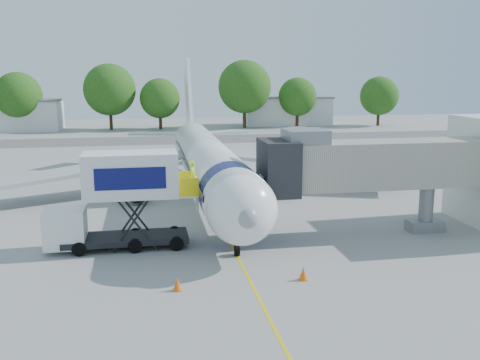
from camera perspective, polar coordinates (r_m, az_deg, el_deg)
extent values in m
plane|color=#979694|center=(38.57, -2.74, -3.41)|extent=(160.00, 160.00, 0.00)
cube|color=yellow|center=(38.56, -2.74, -3.40)|extent=(0.15, 70.00, 0.01)
cube|color=#59595B|center=(79.73, -6.67, 4.28)|extent=(120.00, 10.00, 0.01)
cylinder|color=white|center=(40.84, -3.32, 1.73)|extent=(3.70, 28.00, 3.70)
sphere|color=white|center=(27.29, 0.20, -3.17)|extent=(3.70, 3.70, 3.70)
sphere|color=gray|center=(25.82, 0.82, -4.02)|extent=(1.10, 1.10, 1.10)
cone|color=white|center=(57.58, -5.36, 4.55)|extent=(3.70, 6.00, 3.70)
cube|color=white|center=(58.23, -5.52, 8.77)|extent=(0.35, 7.26, 8.29)
cube|color=#AEB0B2|center=(46.22, 7.31, 1.92)|extent=(16.17, 9.32, 1.42)
cube|color=#AEB0B2|center=(44.34, -15.50, 1.19)|extent=(16.17, 9.32, 1.42)
cylinder|color=#999BA0|center=(43.57, 3.66, 0.07)|extent=(2.10, 3.60, 2.10)
cylinder|color=#999BA0|center=(42.36, -10.95, -0.44)|extent=(2.10, 3.60, 2.10)
cube|color=black|center=(26.89, 0.32, -2.40)|extent=(2.60, 1.39, 0.81)
cylinder|color=#0B0E51|center=(30.16, -0.82, -1.75)|extent=(3.73, 2.00, 3.73)
cylinder|color=silver|center=(29.34, -0.33, -6.69)|extent=(0.16, 0.16, 1.50)
cylinder|color=black|center=(29.48, -0.33, -7.49)|extent=(0.25, 0.64, 0.64)
cylinder|color=black|center=(44.61, -0.43, -0.75)|extent=(0.35, 0.90, 0.90)
cylinder|color=black|center=(44.05, -7.11, -1.00)|extent=(0.35, 0.90, 0.90)
cube|color=#ACA393|center=(33.43, 14.30, 1.65)|extent=(13.60, 2.60, 2.80)
cube|color=black|center=(31.41, 4.10, 1.37)|extent=(2.00, 3.20, 3.20)
cube|color=slate|center=(31.58, 6.97, 4.67)|extent=(2.40, 2.40, 0.80)
cylinder|color=slate|center=(35.58, 19.22, -2.83)|extent=(0.90, 0.90, 3.00)
cube|color=slate|center=(35.87, 19.10, -4.61)|extent=(2.20, 1.20, 0.70)
cylinder|color=black|center=(35.45, 17.82, -4.72)|extent=(0.30, 0.70, 0.70)
cylinder|color=black|center=(36.31, 20.34, -4.50)|extent=(0.30, 0.70, 0.70)
cube|color=black|center=(31.42, -12.03, -6.09)|extent=(7.00, 2.30, 0.35)
cube|color=white|center=(31.50, -18.12, -4.86)|extent=(2.20, 2.20, 2.10)
cube|color=black|center=(31.38, -18.17, -4.07)|extent=(1.90, 2.10, 0.70)
cube|color=white|center=(30.51, -11.57, 0.57)|extent=(5.20, 2.40, 2.50)
cube|color=#0B0E51|center=(29.31, -11.62, 0.13)|extent=(3.80, 0.04, 1.20)
cube|color=silver|center=(30.83, -5.62, -1.41)|extent=(1.10, 2.20, 0.10)
cube|color=yellow|center=(29.69, -5.48, -0.82)|extent=(1.10, 0.06, 1.10)
cube|color=yellow|center=(31.74, -5.79, -0.03)|extent=(1.10, 0.06, 1.10)
cylinder|color=black|center=(30.48, -6.78, -6.76)|extent=(0.80, 0.25, 0.80)
cylinder|color=black|center=(32.48, -7.01, -5.62)|extent=(0.80, 0.25, 0.80)
cylinder|color=black|center=(30.67, -16.78, -7.07)|extent=(0.80, 0.25, 0.80)
cylinder|color=black|center=(32.66, -16.38, -5.91)|extent=(0.80, 0.25, 0.80)
imported|color=#C4F519|center=(30.65, -5.05, 0.38)|extent=(0.55, 0.74, 1.84)
cube|color=white|center=(20.56, 0.72, -15.22)|extent=(3.49, 2.10, 1.32)
cube|color=#0B0E51|center=(20.38, 0.73, -14.16)|extent=(2.07, 1.83, 0.33)
cylinder|color=black|center=(19.83, -2.45, -17.39)|extent=(0.68, 0.32, 0.66)
cylinder|color=black|center=(20.96, -3.43, -15.72)|extent=(0.68, 0.32, 0.66)
cylinder|color=black|center=(20.58, 4.96, -16.28)|extent=(0.68, 0.32, 0.66)
cylinder|color=black|center=(21.67, 3.59, -14.76)|extent=(0.68, 0.32, 0.66)
cone|color=#F25F0C|center=(26.37, 6.77, -9.86)|extent=(0.43, 0.43, 0.68)
cube|color=#F25F0C|center=(26.49, 6.75, -10.51)|extent=(0.39, 0.39, 0.04)
cone|color=#F25F0C|center=(25.18, -6.70, -10.95)|extent=(0.41, 0.41, 0.65)
cube|color=#F25F0C|center=(25.30, -6.69, -11.59)|extent=(0.37, 0.37, 0.04)
cube|color=silver|center=(100.00, -23.70, 6.28)|extent=(18.00, 8.00, 5.00)
cube|color=slate|center=(99.83, -23.83, 7.79)|extent=(18.40, 8.40, 0.30)
cube|color=silver|center=(102.79, 5.01, 7.31)|extent=(16.00, 7.00, 5.00)
cube|color=slate|center=(102.63, 5.04, 8.79)|extent=(16.40, 7.40, 0.30)
cylinder|color=#382314|center=(97.14, -22.40, 5.81)|extent=(0.56, 0.56, 3.49)
sphere|color=#204712|center=(96.87, -22.59, 8.32)|extent=(7.76, 7.76, 7.76)
cylinder|color=#382314|center=(95.73, -13.61, 6.43)|extent=(0.56, 0.56, 3.99)
sphere|color=#204712|center=(95.45, -13.75, 9.34)|extent=(8.87, 8.87, 8.87)
cylinder|color=#382314|center=(94.93, -8.48, 6.32)|extent=(0.56, 0.56, 3.11)
sphere|color=#204712|center=(94.67, -8.55, 8.61)|extent=(6.91, 6.91, 6.91)
cylinder|color=#382314|center=(96.54, 0.48, 6.86)|extent=(0.56, 0.56, 4.23)
sphere|color=#204712|center=(96.26, 0.49, 9.93)|extent=(9.40, 9.40, 9.40)
cylinder|color=#382314|center=(99.75, 6.11, 6.63)|extent=(0.56, 0.56, 3.14)
sphere|color=#204712|center=(99.50, 6.16, 8.83)|extent=(6.97, 6.97, 6.97)
cylinder|color=#382314|center=(103.46, 14.52, 6.52)|extent=(0.56, 0.56, 3.20)
sphere|color=#204712|center=(103.22, 14.63, 8.68)|extent=(7.12, 7.12, 7.12)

